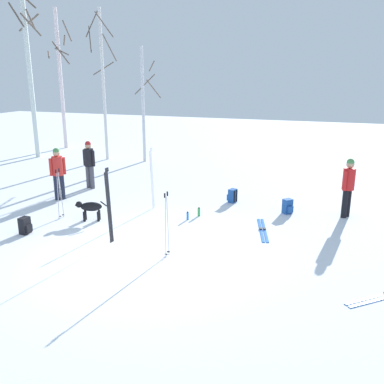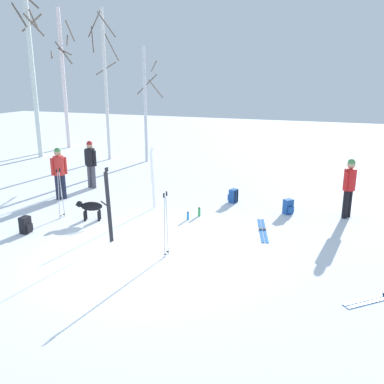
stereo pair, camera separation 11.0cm
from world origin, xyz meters
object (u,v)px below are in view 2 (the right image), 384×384
ski_pair_lying_0 (263,230)px  backpack_2 (26,225)px  ski_poles_1 (60,192)px  backpack_0 (233,196)px  person_1 (349,184)px  dog (90,207)px  ski_pair_planted_1 (153,179)px  person_0 (91,161)px  birch_tree_3 (146,104)px  ski_pair_planted_0 (109,206)px  birch_tree_0 (64,78)px  birch_tree_2 (105,82)px  birch_tree_1 (33,73)px  water_bottle_1 (199,212)px  person_2 (59,170)px  backpack_1 (288,207)px  water_bottle_0 (188,216)px  ski_poles_0 (166,223)px

ski_pair_lying_0 → backpack_2: 6.20m
ski_poles_1 → backpack_2: size_ratio=3.27×
backpack_2 → backpack_0: bearing=45.5°
person_1 → dog: 7.34m
ski_pair_planted_1 → dog: bearing=-127.9°
backpack_0 → ski_pair_planted_1: bearing=-145.5°
person_0 → birch_tree_3: size_ratio=0.33×
person_1 → ski_pair_lying_0: size_ratio=1.01×
ski_pair_planted_0 → birch_tree_0: 14.81m
birch_tree_2 → birch_tree_3: size_ratio=1.32×
birch_tree_1 → birch_tree_2: (3.54, 0.66, -0.37)m
ski_pair_lying_0 → birch_tree_3: birch_tree_3 is taller
water_bottle_1 → birch_tree_1: birch_tree_1 is taller
ski_pair_lying_0 → birch_tree_1: bearing=153.1°
person_1 → backpack_2: bearing=-151.9°
birch_tree_2 → person_2: bearing=-72.4°
backpack_1 → backpack_2: size_ratio=1.00×
person_2 → backpack_0: size_ratio=3.90×
backpack_1 → dog: bearing=-154.2°
backpack_1 → birch_tree_1: size_ratio=0.06×
backpack_1 → water_bottle_0: bearing=-149.6°
dog → water_bottle_0: dog is taller
person_1 → ski_pair_planted_1: size_ratio=0.91×
ski_poles_1 → birch_tree_0: 12.64m
person_2 → birch_tree_1: bearing=134.2°
ski_pair_planted_1 → backpack_2: bearing=-126.9°
birch_tree_3 → backpack_0: bearing=-42.1°
ski_pair_planted_1 → birch_tree_2: size_ratio=0.28×
dog → backpack_1: 5.74m
ski_poles_1 → ski_poles_0: bearing=-19.4°
person_0 → birch_tree_3: birch_tree_3 is taller
ski_pair_planted_0 → backpack_2: (-2.39, -0.21, -0.72)m
ski_pair_lying_0 → ski_poles_1: bearing=-170.2°
ski_pair_planted_0 → ski_poles_1: bearing=153.8°
ski_poles_1 → birch_tree_0: bearing=125.2°
ski_poles_1 → water_bottle_0: ski_poles_1 is taller
person_2 → backpack_1: size_ratio=3.90×
ski_poles_1 → birch_tree_1: bearing=132.9°
ski_poles_0 → birch_tree_2: birch_tree_2 is taller
water_bottle_1 → ski_pair_planted_1: bearing=173.4°
backpack_0 → person_2: bearing=-163.6°
ski_pair_lying_0 → ski_pair_planted_1: bearing=169.0°
birch_tree_1 → ski_poles_1: bearing=-47.1°
birch_tree_2 → backpack_2: bearing=-71.6°
ski_pair_planted_1 → ski_poles_1: 2.69m
dog → birch_tree_0: size_ratio=0.12×
backpack_2 → water_bottle_1: backpack_2 is taller
dog → ski_pair_lying_0: (4.73, 0.88, -0.38)m
person_0 → birch_tree_2: bearing=114.4°
ski_pair_planted_1 → birch_tree_2: birch_tree_2 is taller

